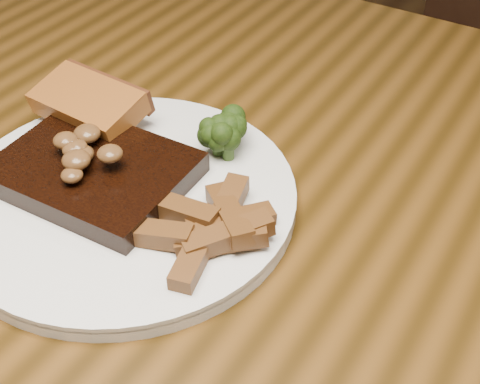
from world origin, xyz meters
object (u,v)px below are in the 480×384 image
at_px(plate, 126,199).
at_px(potato_wedges, 202,216).
at_px(garlic_bread, 91,120).
at_px(steak, 94,173).
at_px(dining_table, 248,280).

xyz_separation_m(plate, potato_wedges, (0.08, 0.00, 0.02)).
height_order(plate, garlic_bread, garlic_bread).
bearing_deg(plate, potato_wedges, 0.85).
xyz_separation_m(plate, steak, (-0.03, -0.00, 0.02)).
relative_size(dining_table, potato_wedges, 16.73).
distance_m(dining_table, steak, 0.18).
xyz_separation_m(steak, potato_wedges, (0.11, 0.00, -0.00)).
xyz_separation_m(dining_table, garlic_bread, (-0.19, 0.01, 0.12)).
bearing_deg(potato_wedges, garlic_bread, 161.05).
bearing_deg(garlic_bread, potato_wedges, -15.65).
relative_size(steak, potato_wedges, 1.72).
distance_m(steak, potato_wedges, 0.11).
xyz_separation_m(garlic_bread, potato_wedges, (0.17, -0.06, 0.00)).
bearing_deg(plate, dining_table, 27.92).
bearing_deg(plate, steak, -176.55).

